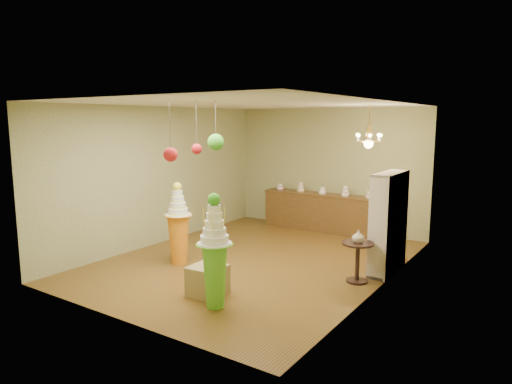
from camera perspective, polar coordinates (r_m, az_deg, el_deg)
The scene contains 17 objects.
floor at distance 8.99m, azimuth -0.13°, elevation -8.54°, with size 6.50×6.50×0.00m, color brown.
ceiling at distance 8.58m, azimuth -0.13°, elevation 10.95°, with size 6.50×6.50×0.00m, color silver.
wall_back at distance 11.48m, azimuth 8.96°, elevation 2.82°, with size 5.00×0.04×3.00m, color #9B9F6E.
wall_front at distance 6.26m, azimuth -16.96°, elevation -2.48°, with size 5.00×0.04×3.00m, color #9B9F6E.
wall_left at distance 10.25m, azimuth -11.82°, elevation 2.02°, with size 0.04×6.50×3.00m, color #9B9F6E.
wall_right at distance 7.57m, azimuth 15.79°, elevation -0.51°, with size 0.04×6.50×3.00m, color #9B9F6E.
pedestal_green at distance 6.66m, azimuth -5.17°, elevation -8.56°, with size 0.53×0.53×1.69m.
pedestal_orange at distance 8.76m, azimuth -9.66°, elevation -4.92°, with size 0.64×0.64×1.56m.
burlap_riser at distance 7.26m, azimuth -6.05°, elevation -10.96°, with size 0.51×0.51×0.47m, color #968252.
sideboard at distance 11.38m, azimuth 8.24°, elevation -2.42°, with size 3.04×0.54×1.16m.
shelving_unit at distance 8.48m, azimuth 16.26°, elevation -3.66°, with size 0.33×1.20×1.80m.
round_table at distance 7.89m, azimuth 12.58°, elevation -7.87°, with size 0.70×0.70×0.69m.
vase at distance 7.80m, azimuth 12.67°, elevation -5.43°, with size 0.20×0.20×0.21m, color beige.
pom_red_left at distance 6.57m, azimuth -10.64°, elevation 4.63°, with size 0.20×0.20×0.88m.
pom_green_mid at distance 6.99m, azimuth -5.05°, elevation 6.24°, with size 0.25×0.25×0.75m.
pom_red_right at distance 7.01m, azimuth -7.42°, elevation 5.39°, with size 0.16×0.16×0.81m.
chandelier at distance 9.15m, azimuth 13.90°, elevation 6.19°, with size 0.59×0.59×0.85m.
Camera 1 is at (4.78, -7.12, 2.69)m, focal length 32.00 mm.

